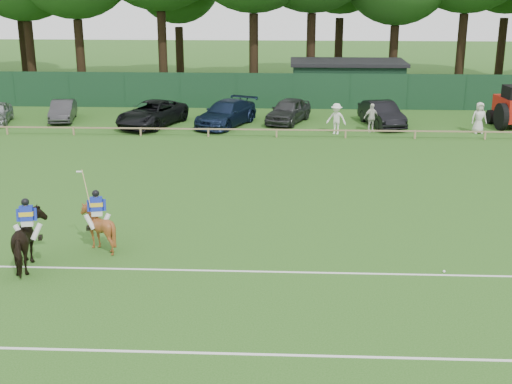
# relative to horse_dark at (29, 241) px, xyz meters

# --- Properties ---
(ground) EXTENTS (160.00, 160.00, 0.00)m
(ground) POSITION_rel_horse_dark_xyz_m (6.58, 1.02, -0.92)
(ground) COLOR #1E4C14
(ground) RESTS_ON ground
(horse_dark) EXTENTS (1.44, 2.34, 1.84)m
(horse_dark) POSITION_rel_horse_dark_xyz_m (0.00, 0.00, 0.00)
(horse_dark) COLOR black
(horse_dark) RESTS_ON ground
(horse_chestnut) EXTENTS (1.50, 1.63, 1.56)m
(horse_chestnut) POSITION_rel_horse_dark_xyz_m (1.77, 1.67, -0.14)
(horse_chestnut) COLOR brown
(horse_chestnut) RESTS_ON ground
(sedan_grey) EXTENTS (2.09, 4.16, 1.31)m
(sedan_grey) POSITION_rel_horse_dark_xyz_m (-6.36, 23.17, -0.26)
(sedan_grey) COLOR #323134
(sedan_grey) RESTS_ON ground
(suv_black) EXTENTS (4.33, 6.08, 1.54)m
(suv_black) POSITION_rel_horse_dark_xyz_m (-0.27, 21.86, -0.15)
(suv_black) COLOR black
(suv_black) RESTS_ON ground
(sedan_navy) EXTENTS (4.14, 5.77, 1.55)m
(sedan_navy) POSITION_rel_horse_dark_xyz_m (4.36, 22.11, -0.14)
(sedan_navy) COLOR #111C36
(sedan_navy) RESTS_ON ground
(hatch_grey) EXTENTS (3.30, 4.88, 1.54)m
(hatch_grey) POSITION_rel_horse_dark_xyz_m (8.25, 23.25, -0.15)
(hatch_grey) COLOR #2F3032
(hatch_grey) RESTS_ON ground
(estate_black) EXTENTS (2.69, 4.87, 1.52)m
(estate_black) POSITION_rel_horse_dark_xyz_m (14.09, 22.51, -0.16)
(estate_black) COLOR black
(estate_black) RESTS_ON ground
(spectator_left) EXTENTS (1.34, 1.02, 1.84)m
(spectator_left) POSITION_rel_horse_dark_xyz_m (11.09, 20.07, -0.00)
(spectator_left) COLOR silver
(spectator_left) RESTS_ON ground
(spectator_mid) EXTENTS (1.09, 0.79, 1.72)m
(spectator_mid) POSITION_rel_horse_dark_xyz_m (13.24, 20.78, -0.06)
(spectator_mid) COLOR silver
(spectator_mid) RESTS_ON ground
(spectator_right) EXTENTS (0.96, 0.67, 1.86)m
(spectator_right) POSITION_rel_horse_dark_xyz_m (19.61, 20.70, 0.01)
(spectator_right) COLOR silver
(spectator_right) RESTS_ON ground
(rider_dark) EXTENTS (0.93, 0.47, 1.41)m
(rider_dark) POSITION_rel_horse_dark_xyz_m (0.00, -0.01, 0.80)
(rider_dark) COLOR silver
(rider_dark) RESTS_ON ground
(rider_chestnut) EXTENTS (0.96, 0.53, 2.05)m
(rider_chestnut) POSITION_rel_horse_dark_xyz_m (1.77, 1.65, 0.58)
(rider_chestnut) COLOR silver
(rider_chestnut) RESTS_ON ground
(polo_ball) EXTENTS (0.09, 0.09, 0.09)m
(polo_ball) POSITION_rel_horse_dark_xyz_m (13.25, 0.22, -0.87)
(polo_ball) COLOR silver
(polo_ball) RESTS_ON ground
(pitch_lines) EXTENTS (60.00, 5.10, 0.01)m
(pitch_lines) POSITION_rel_horse_dark_xyz_m (6.58, -2.48, -0.91)
(pitch_lines) COLOR silver
(pitch_lines) RESTS_ON ground
(pitch_rail) EXTENTS (62.10, 0.10, 0.50)m
(pitch_rail) POSITION_rel_horse_dark_xyz_m (6.58, 19.02, -0.47)
(pitch_rail) COLOR #997F5B
(pitch_rail) RESTS_ON ground
(perimeter_fence) EXTENTS (92.08, 0.08, 2.50)m
(perimeter_fence) POSITION_rel_horse_dark_xyz_m (6.58, 28.02, 0.33)
(perimeter_fence) COLOR #14351E
(perimeter_fence) RESTS_ON ground
(utility_shed) EXTENTS (8.40, 4.40, 3.04)m
(utility_shed) POSITION_rel_horse_dark_xyz_m (12.58, 31.02, 0.62)
(utility_shed) COLOR #14331E
(utility_shed) RESTS_ON ground
(tree_row) EXTENTS (96.00, 12.00, 21.00)m
(tree_row) POSITION_rel_horse_dark_xyz_m (8.58, 36.02, -0.92)
(tree_row) COLOR #26561C
(tree_row) RESTS_ON ground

